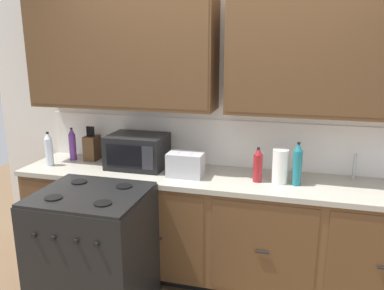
# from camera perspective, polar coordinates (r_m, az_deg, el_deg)

# --- Properties ---
(wall_unit) EXTENTS (4.45, 0.40, 2.53)m
(wall_unit) POSITION_cam_1_polar(r_m,az_deg,el_deg) (3.11, 4.65, 9.74)
(wall_unit) COLOR white
(wall_unit) RESTS_ON ground_plane
(counter_run) EXTENTS (3.28, 0.64, 0.92)m
(counter_run) POSITION_cam_1_polar(r_m,az_deg,el_deg) (3.25, 3.56, -12.10)
(counter_run) COLOR black
(counter_run) RESTS_ON ground_plane
(stove_range) EXTENTS (0.76, 0.68, 0.95)m
(stove_range) POSITION_cam_1_polar(r_m,az_deg,el_deg) (2.97, -14.24, -15.31)
(stove_range) COLOR black
(stove_range) RESTS_ON ground_plane
(microwave) EXTENTS (0.48, 0.37, 0.28)m
(microwave) POSITION_cam_1_polar(r_m,az_deg,el_deg) (3.29, -8.08, -0.89)
(microwave) COLOR black
(microwave) RESTS_ON counter_run
(toaster) EXTENTS (0.28, 0.18, 0.19)m
(toaster) POSITION_cam_1_polar(r_m,az_deg,el_deg) (3.04, -0.95, -2.91)
(toaster) COLOR #B7B7BC
(toaster) RESTS_ON counter_run
(knife_block) EXTENTS (0.11, 0.14, 0.31)m
(knife_block) POSITION_cam_1_polar(r_m,az_deg,el_deg) (3.59, -14.58, -0.35)
(knife_block) COLOR #52361E
(knife_block) RESTS_ON counter_run
(sink_faucet) EXTENTS (0.02, 0.02, 0.20)m
(sink_faucet) POSITION_cam_1_polar(r_m,az_deg,el_deg) (3.23, 22.89, -2.97)
(sink_faucet) COLOR #B2B5BA
(sink_faucet) RESTS_ON counter_run
(paper_towel_roll) EXTENTS (0.12, 0.12, 0.26)m
(paper_towel_roll) POSITION_cam_1_polar(r_m,az_deg,el_deg) (2.96, 12.90, -3.09)
(paper_towel_roll) COLOR white
(paper_towel_roll) RESTS_ON counter_run
(bottle_red) EXTENTS (0.07, 0.07, 0.27)m
(bottle_red) POSITION_cam_1_polar(r_m,az_deg,el_deg) (2.95, 9.71, -2.94)
(bottle_red) COLOR maroon
(bottle_red) RESTS_ON counter_run
(bottle_clear) EXTENTS (0.07, 0.07, 0.30)m
(bottle_clear) POSITION_cam_1_polar(r_m,az_deg,el_deg) (3.53, -20.41, -0.58)
(bottle_clear) COLOR silver
(bottle_clear) RESTS_ON counter_run
(bottle_violet) EXTENTS (0.06, 0.06, 0.30)m
(bottle_violet) POSITION_cam_1_polar(r_m,az_deg,el_deg) (3.63, -17.27, 0.09)
(bottle_violet) COLOR #663384
(bottle_violet) RESTS_ON counter_run
(bottle_teal) EXTENTS (0.07, 0.07, 0.33)m
(bottle_teal) POSITION_cam_1_polar(r_m,az_deg,el_deg) (2.94, 15.31, -2.76)
(bottle_teal) COLOR #1E707A
(bottle_teal) RESTS_ON counter_run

